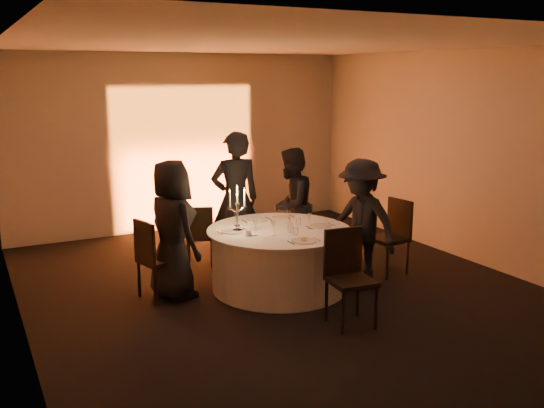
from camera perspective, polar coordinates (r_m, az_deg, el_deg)
name	(u,v)px	position (r m, az deg, el deg)	size (l,w,h in m)	color
floor	(279,288)	(7.74, 0.69, -7.90)	(7.00, 7.00, 0.00)	black
ceiling	(280,43)	(7.28, 0.75, 14.88)	(7.00, 7.00, 0.00)	silver
wall_back	(184,142)	(10.55, -8.31, 5.75)	(7.00, 7.00, 0.00)	#AFABA3
wall_front	(510,239)	(4.64, 21.53, -3.12)	(7.00, 7.00, 0.00)	#AFABA3
wall_left	(13,193)	(6.53, -23.20, 0.98)	(7.00, 7.00, 0.00)	#AFABA3
wall_right	(464,156)	(9.15, 17.58, 4.34)	(7.00, 7.00, 0.00)	#AFABA3
uplighter_fixture	(192,228)	(10.53, -7.53, -2.26)	(0.25, 0.12, 0.10)	black
banquet_table	(279,259)	(7.62, 0.69, -5.18)	(1.80, 1.80, 0.77)	black
chair_left	(153,255)	(7.34, -11.10, -4.72)	(0.52, 0.52, 0.98)	black
chair_back_left	(200,233)	(8.50, -6.83, -2.69)	(0.50, 0.50, 0.87)	black
chair_back_right	(293,221)	(8.97, 1.95, -1.57)	(0.57, 0.57, 0.94)	black
chair_right	(393,232)	(8.33, 11.33, -2.60)	(0.48, 0.48, 1.01)	black
chair_front	(348,271)	(6.59, 7.14, -6.26)	(0.49, 0.49, 1.03)	black
guest_left	(172,230)	(7.30, -9.36, -2.41)	(0.82, 0.53, 1.68)	black
guest_back_left	(235,200)	(8.40, -3.48, 0.42)	(0.69, 0.45, 1.90)	black
guest_back_right	(291,205)	(8.61, 1.81, -0.14)	(0.80, 0.62, 1.64)	black
guest_right	(361,222)	(7.75, 8.38, -1.73)	(1.05, 0.60, 1.62)	black
plate_left	(233,231)	(7.40, -3.73, -2.57)	(0.36, 0.28, 0.01)	white
plate_back_left	(256,220)	(7.95, -1.49, -1.51)	(0.36, 0.28, 0.01)	white
plate_back_right	(281,217)	(8.08, 0.86, -1.28)	(0.36, 0.25, 0.01)	white
plate_right	(320,226)	(7.66, 4.58, -2.06)	(0.36, 0.27, 0.01)	white
plate_front	(304,240)	(6.97, 3.02, -3.41)	(0.36, 0.29, 0.08)	white
coffee_cup	(249,233)	(7.21, -2.21, -2.77)	(0.11, 0.11, 0.07)	white
candelabra	(237,215)	(7.38, -3.28, -1.06)	(0.24, 0.12, 0.58)	silver
wine_glass_a	(236,215)	(7.66, -3.45, -1.05)	(0.07, 0.07, 0.19)	white
wine_glass_b	(273,225)	(7.16, 0.14, -1.96)	(0.07, 0.07, 0.19)	white
wine_glass_c	(291,221)	(7.32, 1.78, -1.65)	(0.07, 0.07, 0.19)	white
wine_glass_d	(309,218)	(7.51, 3.53, -1.32)	(0.07, 0.07, 0.19)	white
wine_glass_e	(256,224)	(7.18, -1.54, -1.92)	(0.07, 0.07, 0.19)	white
tumbler_a	(298,222)	(7.69, 2.49, -1.70)	(0.07, 0.07, 0.09)	white
tumbler_b	(290,227)	(7.45, 1.72, -2.14)	(0.07, 0.07, 0.09)	white
tumbler_c	(296,231)	(7.24, 2.25, -2.57)	(0.07, 0.07, 0.09)	white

